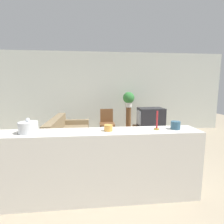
{
  "coord_description": "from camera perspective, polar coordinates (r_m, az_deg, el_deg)",
  "views": [
    {
      "loc": [
        -0.05,
        -2.63,
        1.56
      ],
      "look_at": [
        0.43,
        2.14,
        0.85
      ],
      "focal_mm": 28.0,
      "sensor_mm": 36.0,
      "label": 1
    }
  ],
  "objects": [
    {
      "name": "candle_jar",
      "position": [
        2.35,
        -1.22,
        -5.19
      ],
      "size": [
        0.12,
        0.12,
        0.08
      ],
      "color": "gold",
      "rests_on": "foreground_counter"
    },
    {
      "name": "television",
      "position": [
        5.09,
        12.47,
        -1.67
      ],
      "size": [
        0.71,
        0.54,
        0.53
      ],
      "color": "#232328",
      "rests_on": "tv_stand"
    },
    {
      "name": "foreground_counter",
      "position": [
        2.52,
        -4.21,
        -16.9
      ],
      "size": [
        2.77,
        0.44,
        0.96
      ],
      "color": "silver",
      "rests_on": "ground_plane"
    },
    {
      "name": "coffee_tin",
      "position": [
        2.6,
        20.02,
        -4.09
      ],
      "size": [
        0.13,
        0.13,
        0.11
      ],
      "color": "#335B75",
      "rests_on": "foreground_counter"
    },
    {
      "name": "plant_stand",
      "position": [
        5.89,
        5.37,
        -2.63
      ],
      "size": [
        0.17,
        0.17,
        0.87
      ],
      "color": "brown",
      "rests_on": "ground_plane"
    },
    {
      "name": "tv_stand",
      "position": [
        5.2,
        12.37,
        -6.83
      ],
      "size": [
        0.93,
        0.57,
        0.42
      ],
      "color": "brown",
      "rests_on": "ground_plane"
    },
    {
      "name": "candlestick",
      "position": [
        2.49,
        14.44,
        -3.65
      ],
      "size": [
        0.07,
        0.07,
        0.26
      ],
      "color": "#B7933D",
      "rests_on": "foreground_counter"
    },
    {
      "name": "couch",
      "position": [
        4.62,
        -14.03,
        -8.02
      ],
      "size": [
        0.89,
        1.87,
        0.77
      ],
      "color": "#847051",
      "rests_on": "ground_plane"
    },
    {
      "name": "wooden_chair",
      "position": [
        5.35,
        -1.68,
        -3.18
      ],
      "size": [
        0.44,
        0.44,
        0.86
      ],
      "color": "brown",
      "rests_on": "ground_plane"
    },
    {
      "name": "wall_back",
      "position": [
        6.06,
        -5.34,
        6.39
      ],
      "size": [
        9.0,
        0.06,
        2.7
      ],
      "color": "silver",
      "rests_on": "ground_plane"
    },
    {
      "name": "decorative_bowl",
      "position": [
        2.49,
        -25.68,
        -4.53
      ],
      "size": [
        0.24,
        0.24,
        0.2
      ],
      "color": "silver",
      "rests_on": "foreground_counter"
    },
    {
      "name": "potted_plant",
      "position": [
        5.79,
        5.46,
        4.37
      ],
      "size": [
        0.38,
        0.38,
        0.5
      ],
      "color": "white",
      "rests_on": "plant_stand"
    },
    {
      "name": "ground_plane",
      "position": [
        3.06,
        -4.31,
        -22.28
      ],
      "size": [
        14.0,
        14.0,
        0.0
      ],
      "primitive_type": "plane",
      "color": "tan"
    }
  ]
}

